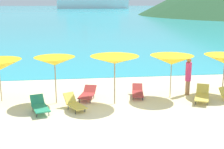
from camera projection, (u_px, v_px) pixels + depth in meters
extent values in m
cube|color=beige|center=(102.00, 72.00, 21.63)|extent=(50.00, 100.00, 0.30)
cube|color=#2DADBC|center=(75.00, 9.00, 231.51)|extent=(650.00, 440.00, 0.02)
cylinder|color=#9E7F59|center=(0.00, 82.00, 14.50)|extent=(0.04, 0.04, 1.90)
cylinder|color=#9E7F59|center=(56.00, 81.00, 14.16)|extent=(0.05, 0.05, 2.12)
cone|color=yellow|center=(55.00, 61.00, 13.94)|extent=(1.90, 1.90, 0.39)
sphere|color=#9E7F59|center=(55.00, 58.00, 13.91)|extent=(0.07, 0.07, 0.07)
cylinder|color=#9E7F59|center=(115.00, 81.00, 14.07)|extent=(0.05, 0.05, 2.19)
cone|color=yellow|center=(115.00, 60.00, 13.83)|extent=(2.47, 2.47, 0.36)
sphere|color=#9E7F59|center=(115.00, 57.00, 13.81)|extent=(0.07, 0.07, 0.07)
cylinder|color=#9E7F59|center=(171.00, 78.00, 15.05)|extent=(0.04, 0.04, 2.03)
cone|color=yellow|center=(172.00, 60.00, 14.84)|extent=(2.34, 2.34, 0.46)
sphere|color=#9E7F59|center=(172.00, 57.00, 14.81)|extent=(0.07, 0.07, 0.07)
cylinder|color=#9E7F59|center=(224.00, 76.00, 15.59)|extent=(0.05, 0.05, 1.96)
cube|color=#D8BF4C|center=(77.00, 106.00, 13.31)|extent=(0.94, 1.15, 0.05)
cube|color=#D8BF4C|center=(70.00, 98.00, 13.80)|extent=(0.62, 0.56, 0.44)
cylinder|color=#333338|center=(76.00, 112.00, 12.97)|extent=(0.04, 0.04, 0.20)
cylinder|color=#333338|center=(85.00, 110.00, 13.22)|extent=(0.04, 0.04, 0.20)
cylinder|color=#333338|center=(68.00, 107.00, 13.54)|extent=(0.04, 0.04, 0.20)
cylinder|color=#333338|center=(77.00, 105.00, 13.79)|extent=(0.04, 0.04, 0.20)
cube|color=#D8BF4C|center=(224.00, 91.00, 14.82)|extent=(0.63, 0.51, 0.45)
cube|color=#D8BF4C|center=(202.00, 97.00, 14.44)|extent=(1.12, 1.44, 0.05)
cube|color=#D8BF4C|center=(203.00, 89.00, 15.15)|extent=(0.70, 0.60, 0.45)
cylinder|color=#333338|center=(195.00, 102.00, 14.16)|extent=(0.04, 0.04, 0.22)
cylinder|color=#333338|center=(207.00, 103.00, 14.00)|extent=(0.04, 0.04, 0.22)
cylinder|color=#333338|center=(196.00, 97.00, 15.01)|extent=(0.04, 0.04, 0.22)
cylinder|color=#333338|center=(208.00, 98.00, 14.84)|extent=(0.04, 0.04, 0.22)
cube|color=#268C66|center=(41.00, 108.00, 12.94)|extent=(0.92, 1.25, 0.05)
cube|color=#268C66|center=(37.00, 99.00, 13.54)|extent=(0.67, 0.53, 0.40)
cylinder|color=#333338|center=(36.00, 115.00, 12.56)|extent=(0.04, 0.04, 0.23)
cylinder|color=#333338|center=(49.00, 113.00, 12.77)|extent=(0.04, 0.04, 0.23)
cylinder|color=#333338|center=(33.00, 109.00, 13.25)|extent=(0.04, 0.04, 0.23)
cylinder|color=#333338|center=(45.00, 107.00, 13.46)|extent=(0.04, 0.04, 0.23)
cube|color=#A53333|center=(138.00, 94.00, 15.10)|extent=(0.73, 1.15, 0.05)
cube|color=#A53333|center=(137.00, 87.00, 15.76)|extent=(0.58, 0.49, 0.33)
cylinder|color=#333338|center=(133.00, 98.00, 14.82)|extent=(0.04, 0.04, 0.20)
cylinder|color=#333338|center=(143.00, 98.00, 14.80)|extent=(0.04, 0.04, 0.20)
cylinder|color=#333338|center=(133.00, 94.00, 15.54)|extent=(0.04, 0.04, 0.20)
cylinder|color=#333338|center=(142.00, 94.00, 15.52)|extent=(0.04, 0.04, 0.20)
cube|color=#A53333|center=(86.00, 96.00, 14.70)|extent=(0.91, 1.18, 0.05)
cube|color=#A53333|center=(90.00, 89.00, 15.36)|extent=(0.70, 0.59, 0.33)
cylinder|color=#333338|center=(79.00, 100.00, 14.47)|extent=(0.04, 0.04, 0.22)
cylinder|color=#333338|center=(90.00, 101.00, 14.38)|extent=(0.04, 0.04, 0.22)
cylinder|color=#333338|center=(83.00, 96.00, 15.17)|extent=(0.04, 0.04, 0.22)
cylinder|color=#333338|center=(94.00, 96.00, 15.08)|extent=(0.04, 0.04, 0.22)
cylinder|color=#A3704C|center=(187.00, 88.00, 15.66)|extent=(0.22, 0.22, 0.74)
cylinder|color=#D83372|center=(188.00, 72.00, 15.46)|extent=(0.30, 0.30, 0.96)
sphere|color=#A3704C|center=(189.00, 60.00, 15.33)|extent=(0.24, 0.24, 0.24)
cube|color=white|center=(93.00, 4.00, 241.04)|extent=(56.89, 15.16, 7.45)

